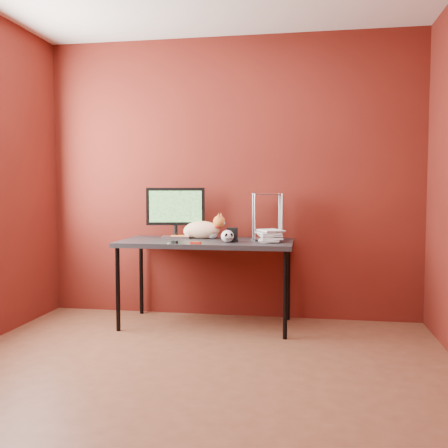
% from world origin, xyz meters
% --- Properties ---
extents(room, '(3.52, 3.52, 2.61)m').
position_xyz_m(room, '(0.00, 0.00, 1.45)').
color(room, brown).
rests_on(room, ground).
extents(desk, '(1.50, 0.70, 0.75)m').
position_xyz_m(desk, '(-0.15, 1.37, 0.70)').
color(desk, black).
rests_on(desk, ground).
extents(monitor, '(0.53, 0.22, 0.46)m').
position_xyz_m(monitor, '(-0.47, 1.54, 1.01)').
color(monitor, '#AAA9AE').
rests_on(monitor, desk).
extents(cat, '(0.50, 0.24, 0.23)m').
position_xyz_m(cat, '(-0.22, 1.53, 0.83)').
color(cat, orange).
rests_on(cat, desk).
extents(skull_mug, '(0.11, 0.12, 0.10)m').
position_xyz_m(skull_mug, '(0.06, 1.22, 0.80)').
color(skull_mug, silver).
rests_on(skull_mug, desk).
extents(speaker, '(0.10, 0.10, 0.12)m').
position_xyz_m(speaker, '(0.09, 1.31, 0.81)').
color(speaker, black).
rests_on(speaker, desk).
extents(book_stack, '(0.27, 0.29, 1.18)m').
position_xyz_m(book_stack, '(0.32, 1.33, 1.34)').
color(book_stack, beige).
rests_on(book_stack, desk).
extents(wire_rack, '(0.27, 0.24, 0.41)m').
position_xyz_m(wire_rack, '(0.37, 1.54, 0.96)').
color(wire_rack, '#AAA9AE').
rests_on(wire_rack, desk).
extents(pocket_knife, '(0.09, 0.03, 0.02)m').
position_xyz_m(pocket_knife, '(-0.18, 1.08, 0.76)').
color(pocket_knife, '#B21A0D').
rests_on(pocket_knife, desk).
extents(black_gadget, '(0.05, 0.04, 0.02)m').
position_xyz_m(black_gadget, '(-0.36, 1.08, 0.76)').
color(black_gadget, black).
rests_on(black_gadget, desk).
extents(washer, '(0.05, 0.05, 0.00)m').
position_xyz_m(washer, '(-0.40, 1.08, 0.75)').
color(washer, '#AAA9AE').
rests_on(washer, desk).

